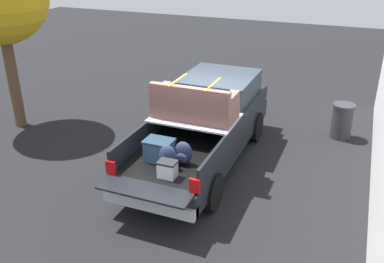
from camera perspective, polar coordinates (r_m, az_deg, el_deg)
ground_plane at (r=10.58m, az=1.23°, el=-4.17°), size 40.00×40.00×0.00m
pickup_truck at (r=10.47m, az=2.01°, el=1.38°), size 6.05×2.06×2.23m
trash_can at (r=12.40m, az=19.51°, el=1.37°), size 0.60×0.60×0.98m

